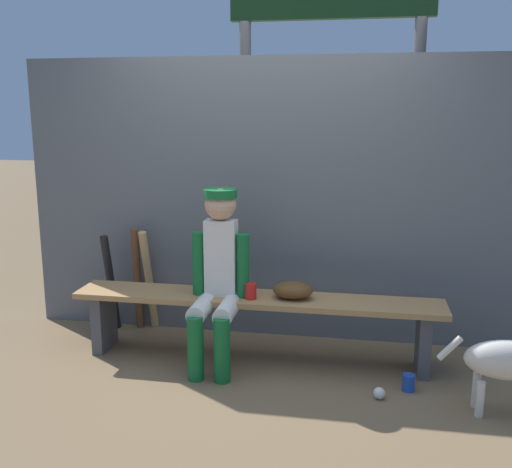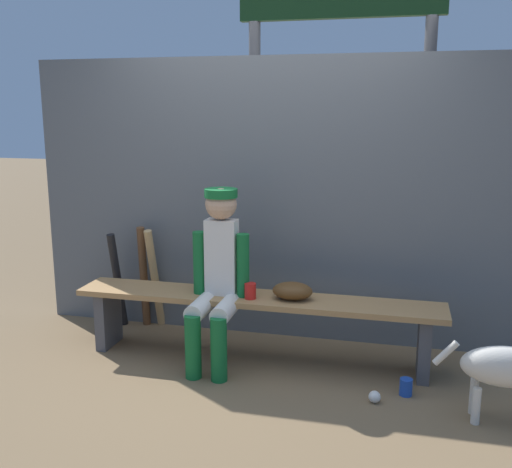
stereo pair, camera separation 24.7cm
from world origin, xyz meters
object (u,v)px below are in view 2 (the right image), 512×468
(bat_aluminum_black, at_px, (118,280))
(cup_on_ground, at_px, (406,387))
(bat_wood_tan, at_px, (155,278))
(baseball_glove, at_px, (292,291))
(player_seated, at_px, (217,271))
(baseball, at_px, (375,397))
(cup_on_bench, at_px, (250,291))
(scoreboard, at_px, (347,20))
(dugout_bench, at_px, (256,310))
(bat_wood_dark, at_px, (144,277))

(bat_aluminum_black, height_order, cup_on_ground, bat_aluminum_black)
(bat_wood_tan, bearing_deg, baseball_glove, -19.19)
(player_seated, height_order, bat_wood_tan, player_seated)
(baseball, bearing_deg, baseball_glove, 143.78)
(cup_on_bench, xyz_separation_m, scoreboard, (0.49, 1.31, 1.95))
(dugout_bench, relative_size, bat_wood_dark, 3.08)
(bat_wood_dark, distance_m, bat_aluminum_black, 0.21)
(baseball_glove, bearing_deg, baseball, -36.22)
(scoreboard, bearing_deg, baseball_glove, -99.22)
(bat_wood_tan, height_order, scoreboard, scoreboard)
(player_seated, xyz_separation_m, bat_wood_dark, (-0.80, 0.54, -0.25))
(bat_aluminum_black, height_order, baseball, bat_aluminum_black)
(cup_on_ground, height_order, cup_on_bench, cup_on_bench)
(baseball_glove, bearing_deg, dugout_bench, 180.00)
(bat_aluminum_black, relative_size, cup_on_bench, 7.30)
(player_seated, height_order, scoreboard, scoreboard)
(baseball, height_order, cup_on_ground, cup_on_ground)
(dugout_bench, height_order, baseball_glove, baseball_glove)
(cup_on_ground, bearing_deg, baseball, -142.54)
(player_seated, height_order, baseball, player_seated)
(dugout_bench, height_order, cup_on_bench, cup_on_bench)
(baseball, bearing_deg, bat_aluminum_black, 159.22)
(dugout_bench, distance_m, cup_on_ground, 1.14)
(baseball_glove, bearing_deg, bat_aluminum_black, 166.53)
(baseball_glove, bearing_deg, cup_on_ground, -20.65)
(dugout_bench, distance_m, bat_wood_dark, 1.14)
(dugout_bench, xyz_separation_m, player_seated, (-0.25, -0.11, 0.30))
(bat_aluminum_black, xyz_separation_m, cup_on_ground, (2.30, -0.66, -0.35))
(bat_wood_dark, bearing_deg, cup_on_ground, -19.10)
(baseball, relative_size, cup_on_ground, 0.67)
(bat_wood_tan, xyz_separation_m, scoreboard, (1.42, 0.83, 2.07))
(dugout_bench, relative_size, scoreboard, 0.73)
(cup_on_bench, bearing_deg, bat_wood_tan, 152.56)
(player_seated, distance_m, bat_wood_tan, 0.92)
(cup_on_bench, bearing_deg, baseball_glove, 11.50)
(player_seated, distance_m, scoreboard, 2.38)
(cup_on_ground, relative_size, cup_on_bench, 1.00)
(player_seated, relative_size, baseball, 16.73)
(cup_on_ground, bearing_deg, bat_aluminum_black, 164.01)
(baseball, bearing_deg, cup_on_ground, 37.46)
(baseball_glove, bearing_deg, bat_wood_dark, 161.84)
(baseball, distance_m, cup_on_bench, 1.09)
(baseball_glove, bearing_deg, bat_wood_tan, 160.81)
(dugout_bench, height_order, bat_aluminum_black, bat_aluminum_black)
(cup_on_ground, height_order, scoreboard, scoreboard)
(dugout_bench, bearing_deg, cup_on_bench, -114.53)
(baseball_glove, distance_m, bat_wood_dark, 1.39)
(player_seated, height_order, cup_on_ground, player_seated)
(baseball_glove, relative_size, bat_aluminum_black, 0.35)
(scoreboard, bearing_deg, player_seated, -117.67)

